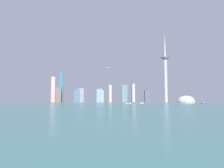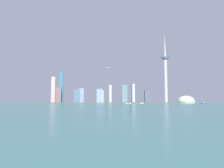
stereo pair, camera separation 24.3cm
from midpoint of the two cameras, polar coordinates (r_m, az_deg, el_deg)
name	(u,v)px [view 2 (the right image)]	position (r m, az deg, el deg)	size (l,w,h in m)	color
ground_plane	(166,105)	(415.32, 14.31, -5.50)	(6000.00, 6000.00, 0.00)	#3A7172
waterfront_pier	(120,103)	(912.94, 2.06, -5.11)	(686.05, 71.65, 3.38)	#565C4A
observation_tower	(165,72)	(996.18, 14.16, 3.16)	(36.61, 36.61, 322.63)	#C1B2B3
stadium_dome	(186,101)	(1003.68, 19.32, -4.45)	(76.98, 76.98, 50.01)	#AFA590
skyscraper_0	(61,88)	(952.53, -13.45, -0.95)	(17.06, 19.33, 136.68)	teal
skyscraper_1	(133,90)	(1031.16, 5.72, -1.59)	(26.65, 19.62, 133.73)	gray
skyscraper_2	(81,96)	(919.46, -8.42, -3.18)	(25.62, 21.79, 63.63)	#8C9EC5
skyscraper_3	(53,90)	(956.24, -15.49, -1.57)	(16.62, 15.48, 115.09)	beige
skyscraper_4	(110,94)	(1002.54, -0.50, -2.63)	(12.96, 17.37, 95.52)	#C0B2A5
skyscraper_5	(133,93)	(980.19, 5.69, -2.51)	(12.63, 22.57, 94.51)	#B1C3C2
skyscraper_6	(99,96)	(900.49, -3.45, -3.28)	(23.63, 17.95, 60.85)	#889FC1
skyscraper_7	(101,96)	(940.59, -3.04, -3.35)	(24.26, 27.12, 67.37)	#9FB9C9
skyscraper_8	(124,94)	(1003.62, 3.27, -2.71)	(27.36, 27.79, 108.18)	slate
skyscraper_9	(59,95)	(906.13, -14.18, -3.01)	(22.95, 25.82, 65.23)	#7B6161
skyscraper_10	(77,96)	(881.19, -9.40, -3.28)	(25.12, 13.81, 61.90)	slate
skyscraper_11	(147,96)	(1002.95, 9.40, -3.33)	(23.61, 13.80, 75.39)	slate
boat_0	(130,103)	(795.71, 4.79, -5.14)	(18.53, 8.62, 4.39)	navy
boat_1	(154,104)	(626.85, 11.19, -5.17)	(5.90, 7.22, 3.43)	#B02923
boat_2	(203,103)	(802.87, 23.22, -4.76)	(6.27, 14.21, 4.51)	navy
boat_3	(129,103)	(652.21, 4.48, -5.21)	(17.85, 15.80, 9.12)	beige
boat_4	(142,103)	(737.85, 8.02, -5.13)	(12.84, 16.04, 4.47)	white
airplane	(108,68)	(946.81, -1.11, 4.40)	(24.45, 23.80, 7.19)	white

